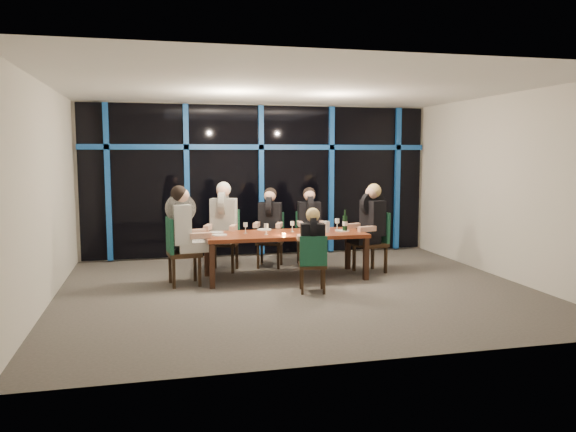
{
  "coord_description": "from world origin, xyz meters",
  "views": [
    {
      "loc": [
        -2.06,
        -8.03,
        2.06
      ],
      "look_at": [
        0.0,
        0.6,
        1.05
      ],
      "focal_mm": 35.0,
      "sensor_mm": 36.0,
      "label": 1
    }
  ],
  "objects_px": {
    "chair_end_left": "(178,248)",
    "chair_near_mid": "(313,261)",
    "chair_far_right": "(309,235)",
    "diner_end_right": "(371,215)",
    "chair_far_mid": "(271,236)",
    "chair_end_right": "(375,238)",
    "wine_bottle": "(345,223)",
    "diner_far_left": "(223,213)",
    "diner_far_right": "(310,215)",
    "diner_near_mid": "(312,237)",
    "chair_far_left": "(225,237)",
    "diner_far_mid": "(270,216)",
    "water_pitcher": "(326,227)",
    "diner_end_left": "(183,221)",
    "dining_table": "(285,237)"
  },
  "relations": [
    {
      "from": "chair_end_left",
      "to": "chair_near_mid",
      "type": "xyz_separation_m",
      "value": [
        1.9,
        -0.95,
        -0.11
      ]
    },
    {
      "from": "chair_far_right",
      "to": "diner_end_right",
      "type": "height_order",
      "value": "diner_end_right"
    },
    {
      "from": "chair_far_mid",
      "to": "chair_end_left",
      "type": "bearing_deg",
      "value": -125.16
    },
    {
      "from": "chair_far_mid",
      "to": "chair_end_right",
      "type": "xyz_separation_m",
      "value": [
        1.65,
        -0.89,
        0.04
      ]
    },
    {
      "from": "chair_end_right",
      "to": "chair_near_mid",
      "type": "bearing_deg",
      "value": -63.64
    },
    {
      "from": "wine_bottle",
      "to": "diner_far_left",
      "type": "bearing_deg",
      "value": 156.14
    },
    {
      "from": "chair_near_mid",
      "to": "wine_bottle",
      "type": "distance_m",
      "value": 1.37
    },
    {
      "from": "diner_far_right",
      "to": "diner_near_mid",
      "type": "height_order",
      "value": "diner_far_right"
    },
    {
      "from": "diner_far_right",
      "to": "chair_end_left",
      "type": "bearing_deg",
      "value": -150.08
    },
    {
      "from": "chair_end_right",
      "to": "diner_far_right",
      "type": "height_order",
      "value": "diner_far_right"
    },
    {
      "from": "chair_far_left",
      "to": "diner_far_mid",
      "type": "bearing_deg",
      "value": 23.23
    },
    {
      "from": "diner_near_mid",
      "to": "water_pitcher",
      "type": "bearing_deg",
      "value": -107.85
    },
    {
      "from": "chair_far_right",
      "to": "water_pitcher",
      "type": "xyz_separation_m",
      "value": [
        -0.01,
        -1.11,
        0.3
      ]
    },
    {
      "from": "diner_far_right",
      "to": "diner_end_left",
      "type": "xyz_separation_m",
      "value": [
        -2.31,
        -1.04,
        0.08
      ]
    },
    {
      "from": "diner_far_left",
      "to": "diner_far_mid",
      "type": "relative_size",
      "value": 1.09
    },
    {
      "from": "chair_far_left",
      "to": "diner_end_right",
      "type": "xyz_separation_m",
      "value": [
        2.41,
        -0.77,
        0.4
      ]
    },
    {
      "from": "dining_table",
      "to": "chair_far_right",
      "type": "distance_m",
      "value": 1.24
    },
    {
      "from": "chair_far_right",
      "to": "chair_near_mid",
      "type": "bearing_deg",
      "value": -97.54
    },
    {
      "from": "chair_far_mid",
      "to": "chair_end_right",
      "type": "height_order",
      "value": "chair_end_right"
    },
    {
      "from": "diner_far_right",
      "to": "chair_far_right",
      "type": "bearing_deg",
      "value": 90.0
    },
    {
      "from": "wine_bottle",
      "to": "chair_far_left",
      "type": "bearing_deg",
      "value": 153.72
    },
    {
      "from": "chair_far_right",
      "to": "wine_bottle",
      "type": "bearing_deg",
      "value": -66.81
    },
    {
      "from": "diner_far_mid",
      "to": "wine_bottle",
      "type": "height_order",
      "value": "diner_far_mid"
    },
    {
      "from": "diner_far_left",
      "to": "diner_near_mid",
      "type": "height_order",
      "value": "diner_far_left"
    },
    {
      "from": "chair_far_left",
      "to": "chair_far_mid",
      "type": "distance_m",
      "value": 0.87
    },
    {
      "from": "chair_far_left",
      "to": "water_pitcher",
      "type": "bearing_deg",
      "value": -13.14
    },
    {
      "from": "diner_far_right",
      "to": "diner_end_left",
      "type": "distance_m",
      "value": 2.54
    },
    {
      "from": "chair_far_mid",
      "to": "water_pitcher",
      "type": "bearing_deg",
      "value": -36.52
    },
    {
      "from": "diner_end_left",
      "to": "wine_bottle",
      "type": "relative_size",
      "value": 2.84
    },
    {
      "from": "diner_far_right",
      "to": "diner_end_left",
      "type": "height_order",
      "value": "diner_end_left"
    },
    {
      "from": "chair_end_right",
      "to": "diner_far_left",
      "type": "relative_size",
      "value": 1.01
    },
    {
      "from": "chair_end_right",
      "to": "wine_bottle",
      "type": "height_order",
      "value": "wine_bottle"
    },
    {
      "from": "diner_far_mid",
      "to": "chair_near_mid",
      "type": "bearing_deg",
      "value": -62.3
    },
    {
      "from": "diner_end_left",
      "to": "water_pitcher",
      "type": "height_order",
      "value": "diner_end_left"
    },
    {
      "from": "chair_end_right",
      "to": "diner_far_mid",
      "type": "xyz_separation_m",
      "value": [
        -1.68,
        0.82,
        0.35
      ]
    },
    {
      "from": "diner_far_left",
      "to": "water_pitcher",
      "type": "distance_m",
      "value": 1.82
    },
    {
      "from": "diner_far_right",
      "to": "diner_end_right",
      "type": "relative_size",
      "value": 0.93
    },
    {
      "from": "diner_far_left",
      "to": "chair_near_mid",
      "type": "bearing_deg",
      "value": -40.97
    },
    {
      "from": "chair_far_right",
      "to": "diner_far_right",
      "type": "relative_size",
      "value": 1.03
    },
    {
      "from": "chair_end_right",
      "to": "diner_end_right",
      "type": "distance_m",
      "value": 0.42
    },
    {
      "from": "diner_far_right",
      "to": "diner_end_left",
      "type": "relative_size",
      "value": 0.92
    },
    {
      "from": "water_pitcher",
      "to": "diner_far_mid",
      "type": "bearing_deg",
      "value": 138.45
    },
    {
      "from": "chair_end_right",
      "to": "diner_near_mid",
      "type": "relative_size",
      "value": 1.25
    },
    {
      "from": "chair_end_left",
      "to": "chair_end_right",
      "type": "height_order",
      "value": "chair_end_left"
    },
    {
      "from": "chair_far_right",
      "to": "diner_far_right",
      "type": "bearing_deg",
      "value": -90.0
    },
    {
      "from": "diner_far_right",
      "to": "diner_far_left",
      "type": "bearing_deg",
      "value": -168.49
    },
    {
      "from": "diner_end_left",
      "to": "water_pitcher",
      "type": "bearing_deg",
      "value": -96.11
    },
    {
      "from": "diner_far_left",
      "to": "diner_far_right",
      "type": "xyz_separation_m",
      "value": [
        1.59,
        0.14,
        -0.08
      ]
    },
    {
      "from": "diner_end_left",
      "to": "diner_near_mid",
      "type": "bearing_deg",
      "value": -122.41
    },
    {
      "from": "diner_far_left",
      "to": "diner_end_left",
      "type": "relative_size",
      "value": 1.0
    }
  ]
}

